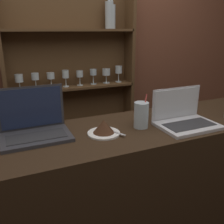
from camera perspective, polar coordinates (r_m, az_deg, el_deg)
The scene contains 7 objects.
bar_counter at distance 1.68m, azimuth 3.81°, elevation -19.35°, with size 2.17×0.55×0.99m.
back_wall at distance 2.30m, azimuth -8.09°, elevation 13.88°, with size 7.00×0.06×2.70m.
back_shelf at distance 2.26m, azimuth -8.67°, elevation 4.75°, with size 1.12×0.18×1.90m.
laptop_near at distance 1.36m, azimuth -17.29°, elevation -3.04°, with size 0.35×0.23×0.25m.
laptop_far at distance 1.52m, azimuth 16.16°, elevation -1.34°, with size 0.34×0.24×0.21m.
cake_plate at distance 1.33m, azimuth -1.90°, elevation -3.68°, with size 0.18×0.18×0.08m.
water_glass at distance 1.42m, azimuth 6.69°, elevation -0.68°, with size 0.08×0.08×0.19m.
Camera 1 is at (-0.64, -0.90, 1.52)m, focal length 40.00 mm.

